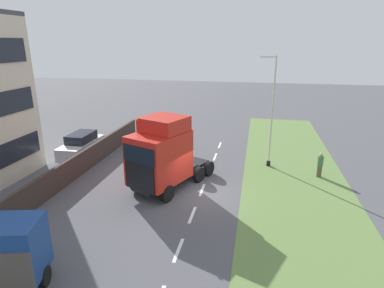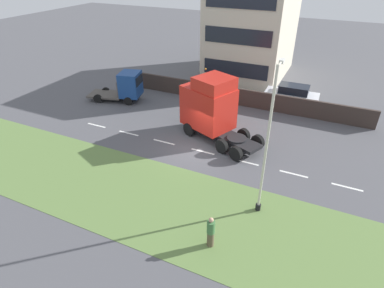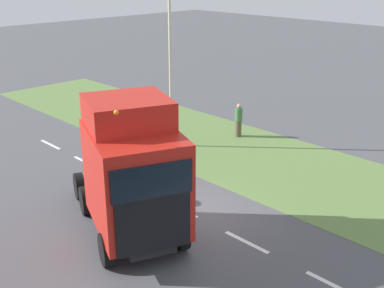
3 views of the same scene
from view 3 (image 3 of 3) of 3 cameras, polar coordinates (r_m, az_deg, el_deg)
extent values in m
plane|color=#515156|center=(17.65, 0.13, -8.48)|extent=(120.00, 120.00, 0.00)
cube|color=#607F42|center=(21.86, 11.41, -2.94)|extent=(7.00, 44.00, 0.01)
cube|color=white|center=(25.38, -16.44, -0.06)|extent=(0.16, 1.80, 0.00)
cube|color=white|center=(22.76, -12.54, -2.08)|extent=(0.16, 1.80, 0.00)
cube|color=white|center=(20.31, -7.65, -4.59)|extent=(0.16, 1.80, 0.00)
cube|color=white|center=(18.10, -1.44, -7.70)|extent=(0.16, 1.80, 0.00)
cube|color=white|center=(16.22, 6.48, -11.47)|extent=(0.16, 1.80, 0.00)
cube|color=white|center=(14.80, 16.47, -15.78)|extent=(0.16, 1.80, 0.00)
cube|color=black|center=(17.11, -7.89, -7.16)|extent=(3.84, 6.62, 0.24)
cube|color=red|center=(15.09, -6.78, -4.03)|extent=(3.79, 4.33, 3.08)
cube|color=black|center=(13.83, -4.58, -9.54)|extent=(2.06, 0.90, 1.72)
cube|color=black|center=(13.20, -4.75, -4.44)|extent=(2.18, 0.95, 0.98)
cube|color=red|center=(14.89, -7.66, 3.77)|extent=(3.18, 3.12, 0.90)
sphere|color=orange|center=(13.07, -8.97, 3.70)|extent=(0.14, 0.14, 0.14)
cylinder|color=black|center=(18.33, -9.08, -4.65)|extent=(1.87, 1.87, 0.12)
cylinder|color=black|center=(15.56, -1.34, -10.59)|extent=(0.69, 1.08, 1.04)
cylinder|color=black|center=(15.02, -10.13, -12.20)|extent=(0.69, 1.08, 1.04)
cylinder|color=black|center=(18.44, -5.15, -5.41)|extent=(0.69, 1.08, 1.04)
cylinder|color=black|center=(17.99, -12.52, -6.56)|extent=(0.69, 1.08, 1.04)
cylinder|color=black|center=(19.59, -6.28, -3.84)|extent=(0.69, 1.08, 1.04)
cylinder|color=black|center=(19.16, -13.21, -4.87)|extent=(0.69, 1.08, 1.04)
cylinder|color=black|center=(24.15, -2.44, 0.25)|extent=(0.29, 0.29, 0.40)
cylinder|color=beige|center=(23.09, -2.59, 9.40)|extent=(0.13, 0.13, 8.23)
cylinder|color=brown|center=(25.48, 5.50, 1.82)|extent=(0.34, 0.34, 0.86)
cylinder|color=#3F723F|center=(25.24, 5.56, 3.48)|extent=(0.39, 0.39, 0.68)
sphere|color=tan|center=(25.11, 5.59, 4.49)|extent=(0.23, 0.23, 0.23)
camera|label=1|loc=(15.57, 73.46, 8.21)|focal=30.00mm
camera|label=2|loc=(34.87, 13.07, 26.21)|focal=30.00mm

